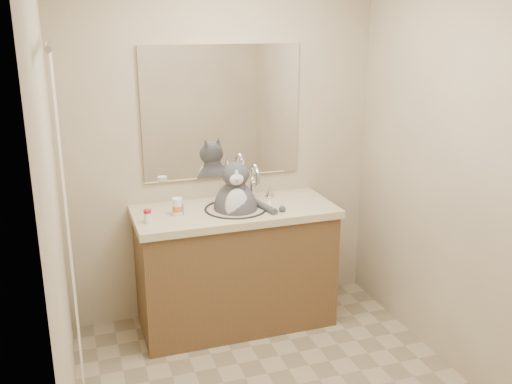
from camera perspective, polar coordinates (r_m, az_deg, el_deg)
room at (r=2.82m, az=3.43°, el=-0.82°), size 2.22×2.52×2.42m
vanity at (r=3.95m, az=-2.07°, el=-7.23°), size 1.34×0.59×1.12m
mirror at (r=3.91m, az=-3.39°, el=7.95°), size 1.10×0.02×0.90m
shower_curtain at (r=2.78m, az=-18.03°, el=-5.64°), size 0.02×1.30×1.93m
cat at (r=3.77m, az=-2.02°, el=-1.36°), size 0.40×0.39×0.58m
pill_bottle_redcap at (r=3.58m, az=-10.79°, el=-2.40°), size 0.06×0.06×0.08m
pill_bottle_orange at (r=3.68m, az=-7.87°, el=-1.50°), size 0.07×0.07×0.11m
grey_canister at (r=3.70m, az=-7.60°, el=-1.70°), size 0.05×0.05×0.07m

